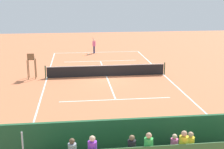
{
  "coord_description": "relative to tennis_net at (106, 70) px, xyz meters",
  "views": [
    {
      "loc": [
        2.62,
        25.49,
        6.94
      ],
      "look_at": [
        0.0,
        4.0,
        1.2
      ],
      "focal_mm": 49.79,
      "sensor_mm": 36.0,
      "label": 1
    }
  ],
  "objects": [
    {
      "name": "tennis_racket",
      "position": [
        1.06,
        -9.99,
        -0.49
      ],
      "size": [
        0.43,
        0.57,
        0.03
      ],
      "color": "black",
      "rests_on": "ground"
    },
    {
      "name": "umpire_chair",
      "position": [
        6.2,
        -0.04,
        0.81
      ],
      "size": [
        0.67,
        0.67,
        2.14
      ],
      "color": "brown",
      "rests_on": "ground"
    },
    {
      "name": "ground_plane",
      "position": [
        0.0,
        0.0,
        -0.5
      ],
      "size": [
        60.0,
        60.0,
        0.0
      ],
      "primitive_type": "plane",
      "color": "#CC7047"
    },
    {
      "name": "courtside_bench",
      "position": [
        -2.14,
        13.27,
        0.06
      ],
      "size": [
        1.8,
        0.4,
        0.93
      ],
      "color": "#9E754C",
      "rests_on": "ground"
    },
    {
      "name": "tennis_player",
      "position": [
        0.36,
        -10.47,
        0.51
      ],
      "size": [
        0.46,
        0.56,
        1.93
      ],
      "color": "navy",
      "rests_on": "ground"
    },
    {
      "name": "backdrop_wall",
      "position": [
        0.0,
        14.0,
        0.5
      ],
      "size": [
        18.0,
        0.16,
        2.0
      ],
      "primitive_type": "cube",
      "color": "#235633",
      "rests_on": "ground"
    },
    {
      "name": "tennis_net",
      "position": [
        0.0,
        0.0,
        0.0
      ],
      "size": [
        10.3,
        0.1,
        1.07
      ],
      "color": "black",
      "rests_on": "ground"
    },
    {
      "name": "tennis_ball_near",
      "position": [
        1.68,
        -8.97,
        -0.47
      ],
      "size": [
        0.07,
        0.07,
        0.07
      ],
      "primitive_type": "sphere",
      "color": "#CCDB33",
      "rests_on": "ground"
    },
    {
      "name": "court_line_markings",
      "position": [
        0.0,
        -0.04,
        -0.5
      ],
      "size": [
        10.1,
        22.2,
        0.01
      ],
      "color": "white",
      "rests_on": "ground"
    },
    {
      "name": "tennis_ball_far",
      "position": [
        0.21,
        -9.51,
        -0.47
      ],
      "size": [
        0.07,
        0.07,
        0.07
      ],
      "primitive_type": "sphere",
      "color": "#CCDB33",
      "rests_on": "ground"
    }
  ]
}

